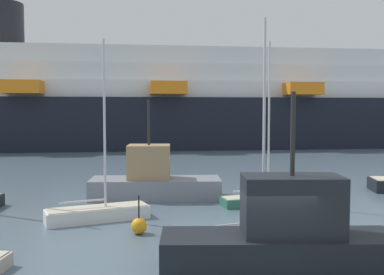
# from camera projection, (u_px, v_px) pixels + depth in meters

# --- Properties ---
(ground_plane) EXTENTS (600.00, 600.00, 0.00)m
(ground_plane) POSITION_uv_depth(u_px,v_px,m) (268.00, 274.00, 13.82)
(ground_plane) COLOR slate
(sailboat_0) EXTENTS (4.79, 2.47, 8.20)m
(sailboat_0) POSITION_uv_depth(u_px,v_px,m) (98.00, 211.00, 20.45)
(sailboat_0) COLOR white
(sailboat_0) RESTS_ON ground_plane
(sailboat_3) EXTENTS (4.62, 2.29, 8.48)m
(sailboat_3) POSITION_uv_depth(u_px,v_px,m) (255.00, 232.00, 17.16)
(sailboat_3) COLOR white
(sailboat_3) RESTS_ON ground_plane
(sailboat_7) EXTENTS (4.45, 1.62, 8.56)m
(sailboat_7) POSITION_uv_depth(u_px,v_px,m) (262.00, 198.00, 23.72)
(sailboat_7) COLOR #2D6B51
(sailboat_7) RESTS_ON ground_plane
(fishing_boat_0) EXTENTS (7.61, 3.43, 5.61)m
(fishing_boat_0) POSITION_uv_depth(u_px,v_px,m) (154.00, 180.00, 25.59)
(fishing_boat_0) COLOR gray
(fishing_boat_0) RESTS_ON ground_plane
(fishing_boat_1) EXTENTS (7.67, 3.23, 5.59)m
(fishing_boat_1) POSITION_uv_depth(u_px,v_px,m) (284.00, 236.00, 14.10)
(fishing_boat_1) COLOR black
(fishing_boat_1) RESTS_ON ground_plane
(channel_buoy_1) EXTENTS (0.65, 0.65, 1.58)m
(channel_buoy_1) POSITION_uv_depth(u_px,v_px,m) (139.00, 226.00, 18.20)
(channel_buoy_1) COLOR orange
(channel_buoy_1) RESTS_ON ground_plane
(cruise_ship) EXTENTS (119.30, 21.97, 18.89)m
(cruise_ship) POSITION_uv_depth(u_px,v_px,m) (162.00, 103.00, 62.07)
(cruise_ship) COLOR black
(cruise_ship) RESTS_ON ground_plane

